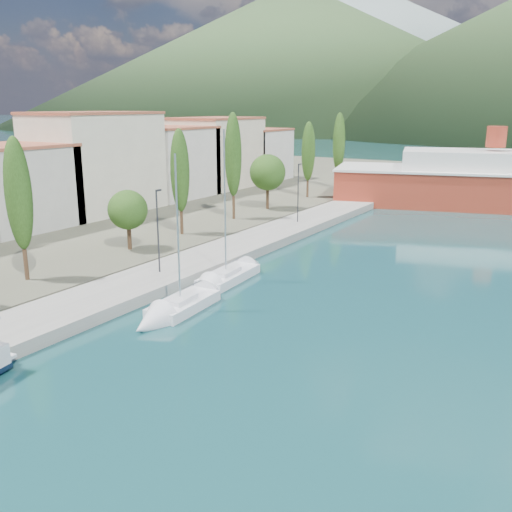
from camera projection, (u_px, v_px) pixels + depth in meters
The scene contains 8 objects.
ground at pixel (510, 166), 124.02m from camera, with size 1400.00×1400.00×0.00m, color #174548.
quay at pixel (240, 247), 51.02m from camera, with size 5.00×88.00×0.80m, color gray.
land_strip at pixel (49, 198), 78.48m from camera, with size 70.00×148.00×0.70m, color #565644.
town_buildings at pixel (132, 165), 70.31m from camera, with size 9.20×69.20×11.30m.
tree_row at pixel (223, 171), 59.21m from camera, with size 4.23×63.21×11.32m.
lamp_posts at pixel (160, 228), 41.28m from camera, with size 0.15×43.81×6.06m.
sailboat_near at pixel (167, 314), 34.85m from camera, with size 2.79×7.65×10.78m.
sailboat_mid at pixel (214, 284), 40.75m from camera, with size 2.75×8.43×11.94m.
Camera 1 is at (18.10, -15.48, 12.65)m, focal length 40.00 mm.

